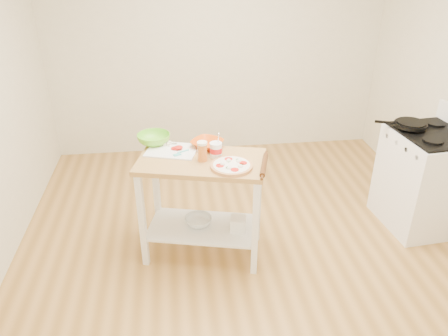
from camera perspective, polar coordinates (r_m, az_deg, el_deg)
name	(u,v)px	position (r m, az deg, el deg)	size (l,w,h in m)	color
room_shell	(251,109)	(3.19, 3.49, 7.76)	(4.04, 4.54, 2.74)	#B28241
prep_island	(202,188)	(3.56, -2.88, -2.64)	(1.10, 0.77, 0.90)	#B18648
gas_stove	(423,179)	(4.42, 24.56, -1.35)	(0.66, 0.75, 1.11)	white
skillet	(410,124)	(4.24, 23.11, 5.27)	(0.43, 0.28, 0.03)	black
pizza	(232,166)	(3.30, 1.01, 0.31)	(0.32, 0.32, 0.05)	tan
cutting_board	(172,150)	(3.60, -6.81, 2.37)	(0.47, 0.40, 0.04)	white
spatula	(180,153)	(3.52, -5.71, 1.99)	(0.13, 0.11, 0.01)	#41BCB3
knife	(156,144)	(3.70, -8.83, 3.12)	(0.27, 0.04, 0.01)	silver
orange_bowl	(207,144)	(3.63, -2.21, 3.18)	(0.25, 0.25, 0.06)	#D4510E
green_bowl	(154,139)	(3.73, -9.16, 3.77)	(0.28, 0.28, 0.09)	#6DCC2B
beer_pint	(202,151)	(3.39, -2.85, 2.21)	(0.08, 0.08, 0.16)	orange
yogurt_tub	(216,150)	(3.45, -1.06, 2.40)	(0.10, 0.10, 0.21)	white
rolling_pin	(264,165)	(3.32, 5.27, 0.40)	(0.04, 0.04, 0.35)	#502C12
shelf_glass_bowl	(198,221)	(3.77, -3.36, -6.93)	(0.23, 0.23, 0.07)	silver
shelf_bin	(238,224)	(3.68, 1.86, -7.34)	(0.13, 0.13, 0.13)	white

